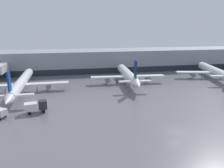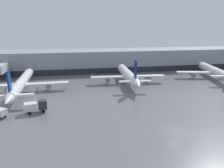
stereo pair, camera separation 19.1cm
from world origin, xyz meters
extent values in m
plane|color=slate|center=(0.00, 0.00, 0.00)|extent=(320.00, 320.00, 0.00)
cube|color=gray|center=(0.00, 62.00, 4.50)|extent=(160.00, 16.00, 9.00)
cube|color=#1E232D|center=(0.00, 53.95, 1.20)|extent=(156.80, 0.10, 2.40)
cube|color=#BCBCC1|center=(-42.14, 48.79, 4.60)|extent=(2.60, 10.42, 2.80)
cylinder|color=white|center=(34.56, 38.24, 2.85)|extent=(8.51, 24.30, 2.95)
cone|color=white|center=(37.76, 51.62, 2.85)|extent=(3.48, 3.80, 2.80)
cube|color=white|center=(34.42, 37.65, 2.26)|extent=(27.29, 8.78, 0.44)
cylinder|color=slate|center=(26.94, 39.43, 1.37)|extent=(2.21, 3.01, 1.62)
cylinder|color=#2D2D33|center=(36.39, 45.91, 0.76)|extent=(0.20, 0.20, 1.53)
cylinder|color=#2D2D33|center=(30.00, 38.08, 0.76)|extent=(0.20, 0.20, 1.53)
cylinder|color=silver|center=(-32.77, 33.30, 2.75)|extent=(3.43, 31.05, 2.75)
cone|color=silver|center=(-33.14, 50.31, 2.75)|extent=(2.68, 3.08, 2.61)
cone|color=silver|center=(-32.39, 15.74, 2.75)|extent=(2.57, 4.18, 2.48)
cube|color=silver|center=(-32.75, 32.53, 2.20)|extent=(27.50, 3.04, 0.44)
cube|color=silver|center=(-32.46, 19.05, 3.03)|extent=(10.46, 1.60, 0.35)
cube|color=navy|center=(-32.46, 19.05, 6.25)|extent=(0.41, 2.21, 5.35)
cylinder|color=slate|center=(-25.07, 32.69, 1.37)|extent=(1.57, 2.72, 1.51)
cylinder|color=#2D2D33|center=(-32.99, 43.37, 0.76)|extent=(0.20, 0.20, 1.51)
cylinder|color=#2D2D33|center=(-37.13, 31.65, 0.76)|extent=(0.20, 0.20, 1.51)
cylinder|color=#2D2D33|center=(-28.35, 31.85, 0.76)|extent=(0.20, 0.20, 1.51)
cylinder|color=white|center=(0.87, 37.09, 3.00)|extent=(4.66, 24.48, 3.05)
cone|color=white|center=(1.79, 50.90, 3.00)|extent=(3.11, 3.54, 2.90)
cone|color=white|center=(-0.09, 22.67, 3.00)|extent=(3.04, 4.75, 2.74)
cube|color=white|center=(0.83, 36.48, 2.39)|extent=(25.26, 4.00, 0.44)
cube|color=white|center=(0.13, 25.92, 3.30)|extent=(9.63, 1.94, 0.35)
cube|color=navy|center=(0.13, 25.92, 6.68)|extent=(0.50, 2.12, 5.53)
cylinder|color=slate|center=(-6.20, 36.95, 1.47)|extent=(1.84, 2.67, 1.68)
cylinder|color=slate|center=(7.86, 36.01, 1.47)|extent=(1.84, 2.67, 1.68)
cylinder|color=#2D2D33|center=(1.40, 44.98, 0.81)|extent=(0.20, 0.20, 1.63)
cylinder|color=#2D2D33|center=(-3.23, 36.14, 0.81)|extent=(0.20, 0.20, 1.63)
cylinder|color=#2D2D33|center=(4.81, 35.61, 0.81)|extent=(0.20, 0.20, 1.63)
cube|color=silver|center=(-33.41, 12.94, 1.39)|extent=(3.32, 3.04, 1.37)
cylinder|color=black|center=(-32.56, 13.28, 0.35)|extent=(0.72, 0.61, 0.70)
cube|color=silver|center=(-27.28, 14.58, 1.53)|extent=(3.26, 2.50, 1.65)
cube|color=#26282D|center=(-24.94, 15.01, 1.68)|extent=(2.12, 2.20, 1.96)
cylinder|color=black|center=(-25.03, 15.91, 0.35)|extent=(0.73, 0.37, 0.70)
cylinder|color=black|center=(-24.71, 14.13, 0.35)|extent=(0.73, 0.37, 0.70)
cylinder|color=black|center=(-27.96, 15.38, 0.35)|extent=(0.73, 0.37, 0.70)
cylinder|color=black|center=(-27.63, 13.60, 0.35)|extent=(0.73, 0.37, 0.70)
cone|color=orange|center=(-12.18, 33.37, 0.35)|extent=(0.41, 0.41, 0.70)
cone|color=orange|center=(-0.68, 32.39, 0.28)|extent=(0.46, 0.46, 0.56)
camera|label=1|loc=(-18.61, -33.62, 18.53)|focal=35.00mm
camera|label=2|loc=(-18.42, -33.66, 18.53)|focal=35.00mm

